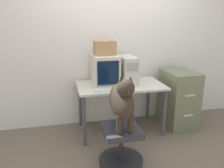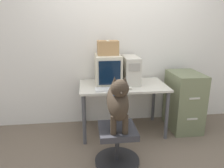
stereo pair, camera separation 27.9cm
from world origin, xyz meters
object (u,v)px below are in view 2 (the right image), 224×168
crt_monitor (108,69)px  office_chair (117,145)px  cardboard_box (108,48)px  dog (118,101)px  pc_tower (131,70)px  keyboard (111,89)px  filing_cabinet (184,101)px

crt_monitor → office_chair: crt_monitor is taller
crt_monitor → cardboard_box: (0.00, 0.00, 0.31)m
dog → crt_monitor: bearing=91.0°
dog → cardboard_box: bearing=91.0°
crt_monitor → pc_tower: size_ratio=0.98×
pc_tower → dog: (-0.32, -0.86, -0.14)m
pc_tower → keyboard: pc_tower is taller
keyboard → filing_cabinet: filing_cabinet is taller
pc_tower → keyboard: size_ratio=1.14×
filing_cabinet → office_chair: bearing=-146.7°
pc_tower → office_chair: size_ratio=0.89×
office_chair → cardboard_box: size_ratio=1.79×
pc_tower → filing_cabinet: 0.96m
cardboard_box → office_chair: bearing=-89.0°
dog → cardboard_box: (-0.01, 0.88, 0.47)m
crt_monitor → pc_tower: (0.33, -0.01, -0.01)m
office_chair → filing_cabinet: filing_cabinet is taller
office_chair → pc_tower: bearing=69.4°
office_chair → filing_cabinet: bearing=33.3°
keyboard → dog: dog is taller
pc_tower → office_chair: 1.14m
crt_monitor → keyboard: crt_monitor is taller
dog → cardboard_box: 1.00m
filing_cabinet → keyboard: bearing=-169.3°
dog → cardboard_box: cardboard_box is taller
crt_monitor → cardboard_box: cardboard_box is taller
crt_monitor → pc_tower: bearing=-2.4°
crt_monitor → keyboard: size_ratio=1.12×
dog → keyboard: bearing=91.4°
keyboard → dog: size_ratio=0.65×
pc_tower → office_chair: bearing=-110.6°
office_chair → cardboard_box: cardboard_box is taller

